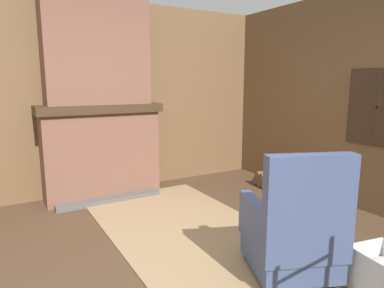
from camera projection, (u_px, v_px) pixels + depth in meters
name	position (u px, v px, depth m)	size (l,w,h in m)	color
ground_plane	(187.00, 279.00, 2.73)	(14.00, 14.00, 0.00)	#4C3523
wood_panel_wall_left	(94.00, 98.00, 4.73)	(0.06, 5.79, 2.66)	brown
fireplace_hearth	(102.00, 151.00, 4.63)	(0.66, 1.61, 1.26)	brown
chimney_breast	(97.00, 51.00, 4.40)	(0.40, 1.33, 1.38)	brown
area_rug	(220.00, 254.00, 3.12)	(4.08, 1.56, 0.01)	#997A56
armchair	(293.00, 233.00, 2.70)	(0.89, 0.87, 1.06)	#3D4C75
firewood_stack	(268.00, 180.00, 5.17)	(0.43, 0.41, 0.23)	brown
oil_lamp_vase	(76.00, 98.00, 4.41)	(0.10, 0.10, 0.24)	#B24C42
storage_case	(113.00, 98.00, 4.65)	(0.18, 0.28, 0.16)	brown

